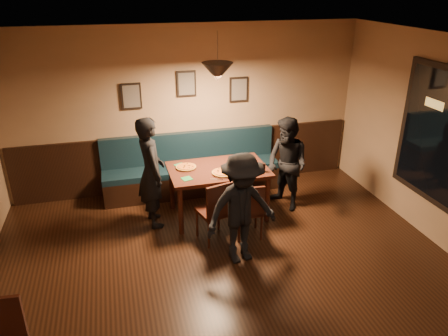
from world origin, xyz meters
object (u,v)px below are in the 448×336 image
object	(u,v)px
chair_near_right	(248,209)
diner_front	(242,209)
chair_near_left	(214,210)
dining_table	(218,192)
diner_left	(151,172)
booth_bench	(192,165)
soda_glass	(263,168)
tabasco_bottle	(255,162)
diner_right	(287,164)

from	to	relation	value
chair_near_right	diner_front	bearing A→B (deg)	-111.71
chair_near_left	chair_near_right	xyz separation A→B (m)	(0.49, -0.03, -0.04)
dining_table	diner_front	size ratio (longest dim) A/B	0.99
dining_table	diner_left	bearing A→B (deg)	178.44
booth_bench	soda_glass	bearing A→B (deg)	-53.89
diner_front	tabasco_bottle	size ratio (longest dim) A/B	11.25
tabasco_bottle	dining_table	bearing A→B (deg)	175.89
chair_near_left	diner_right	distance (m)	1.51
chair_near_right	soda_glass	bearing A→B (deg)	52.84
booth_bench	soda_glass	xyz separation A→B (m)	(0.86, -1.18, 0.36)
chair_near_right	diner_front	distance (m)	0.68
chair_near_left	chair_near_right	size ratio (longest dim) A/B	1.10
diner_front	chair_near_right	bearing A→B (deg)	52.82
diner_right	tabasco_bottle	xyz separation A→B (m)	(-0.54, -0.01, 0.11)
diner_front	soda_glass	size ratio (longest dim) A/B	11.12
dining_table	diner_right	xyz separation A→B (m)	(1.11, -0.03, 0.35)
booth_bench	diner_left	xyz separation A→B (m)	(-0.76, -0.87, 0.34)
chair_near_left	diner_right	size ratio (longest dim) A/B	0.62
diner_left	diner_right	bearing A→B (deg)	-98.26
booth_bench	dining_table	xyz separation A→B (m)	(0.24, -0.88, -0.10)
chair_near_right	dining_table	bearing A→B (deg)	115.71
booth_bench	dining_table	world-z (taller)	booth_bench
booth_bench	diner_front	size ratio (longest dim) A/B	2.00
chair_near_left	tabasco_bottle	xyz separation A→B (m)	(0.80, 0.61, 0.40)
diner_front	diner_right	bearing A→B (deg)	36.24
diner_right	soda_glass	world-z (taller)	diner_right
tabasco_bottle	soda_glass	bearing A→B (deg)	-78.95
diner_right	diner_front	size ratio (longest dim) A/B	1.00
diner_front	tabasco_bottle	world-z (taller)	diner_front
diner_left	chair_near_right	bearing A→B (deg)	-126.11
chair_near_left	chair_near_right	distance (m)	0.50
diner_left	diner_front	size ratio (longest dim) A/B	1.12
booth_bench	diner_front	world-z (taller)	diner_front
diner_left	diner_right	world-z (taller)	diner_left
dining_table	diner_right	world-z (taller)	diner_right
chair_near_left	chair_near_right	bearing A→B (deg)	-19.16
diner_left	tabasco_bottle	world-z (taller)	diner_left
booth_bench	soda_glass	size ratio (longest dim) A/B	22.21
dining_table	diner_front	xyz separation A→B (m)	(-0.00, -1.22, 0.35)
dining_table	chair_near_right	world-z (taller)	chair_near_right
soda_glass	chair_near_left	bearing A→B (deg)	-156.80
chair_near_left	diner_left	size ratio (longest dim) A/B	0.56
chair_near_left	soda_glass	size ratio (longest dim) A/B	6.91
chair_near_right	diner_front	world-z (taller)	diner_front
chair_near_right	diner_right	bearing A→B (deg)	42.59
booth_bench	tabasco_bottle	world-z (taller)	booth_bench
diner_right	diner_front	bearing A→B (deg)	-66.14
dining_table	diner_front	bearing A→B (deg)	-90.72
dining_table	tabasco_bottle	xyz separation A→B (m)	(0.57, -0.04, 0.46)
chair_near_right	tabasco_bottle	bearing A→B (deg)	69.39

